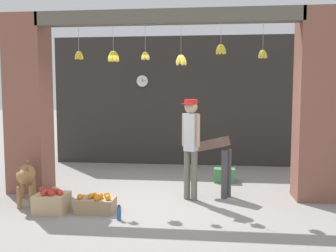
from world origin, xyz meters
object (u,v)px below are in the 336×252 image
(shopkeeper, at_px, (191,140))
(fruit_crate_apples, at_px, (52,202))
(produce_box_green, at_px, (224,175))
(water_bottle, at_px, (119,213))
(worker_stooping, at_px, (214,155))
(dog, at_px, (26,176))
(wall_clock, at_px, (142,81))
(fruit_crate_oranges, at_px, (96,204))

(shopkeeper, distance_m, fruit_crate_apples, 2.46)
(produce_box_green, relative_size, water_bottle, 1.90)
(shopkeeper, relative_size, worker_stooping, 1.56)
(dog, height_order, wall_clock, wall_clock)
(produce_box_green, bearing_deg, fruit_crate_apples, -140.09)
(dog, height_order, shopkeeper, shopkeeper)
(dog, bearing_deg, worker_stooping, 83.44)
(dog, xyz_separation_m, produce_box_green, (3.36, 1.92, -0.33))
(fruit_crate_apples, bearing_deg, produce_box_green, 39.91)
(worker_stooping, bearing_deg, shopkeeper, 158.48)
(worker_stooping, bearing_deg, fruit_crate_apples, 146.88)
(dog, xyz_separation_m, worker_stooping, (3.13, 0.86, 0.27))
(fruit_crate_oranges, xyz_separation_m, water_bottle, (0.44, -0.32, -0.02))
(wall_clock, bearing_deg, shopkeeper, -65.76)
(shopkeeper, height_order, produce_box_green, shopkeeper)
(dog, distance_m, fruit_crate_oranges, 1.36)
(fruit_crate_apples, height_order, produce_box_green, fruit_crate_apples)
(worker_stooping, bearing_deg, dog, 136.02)
(shopkeeper, relative_size, produce_box_green, 4.06)
(water_bottle, distance_m, wall_clock, 4.72)
(fruit_crate_apples, xyz_separation_m, water_bottle, (1.12, -0.23, -0.06))
(dog, xyz_separation_m, wall_clock, (1.33, 3.62, 1.66))
(fruit_crate_oranges, bearing_deg, fruit_crate_apples, -172.42)
(fruit_crate_apples, distance_m, produce_box_green, 3.58)
(fruit_crate_apples, bearing_deg, dog, 147.86)
(worker_stooping, xyz_separation_m, wall_clock, (-1.80, 2.76, 1.39))
(worker_stooping, distance_m, fruit_crate_oranges, 2.26)
(fruit_crate_oranges, height_order, produce_box_green, fruit_crate_oranges)
(fruit_crate_oranges, relative_size, wall_clock, 1.93)
(shopkeeper, bearing_deg, worker_stooping, -115.79)
(worker_stooping, distance_m, wall_clock, 3.58)
(fruit_crate_oranges, height_order, wall_clock, wall_clock)
(shopkeeper, relative_size, wall_clock, 5.68)
(fruit_crate_oranges, height_order, fruit_crate_apples, fruit_crate_apples)
(produce_box_green, xyz_separation_m, wall_clock, (-2.03, 1.71, 2.00))
(shopkeeper, distance_m, fruit_crate_oranges, 1.89)
(dog, distance_m, produce_box_green, 3.88)
(dog, distance_m, shopkeeper, 2.83)
(worker_stooping, relative_size, water_bottle, 4.92)
(fruit_crate_apples, relative_size, water_bottle, 2.15)
(worker_stooping, height_order, fruit_crate_apples, worker_stooping)
(produce_box_green, bearing_deg, fruit_crate_oranges, -133.17)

